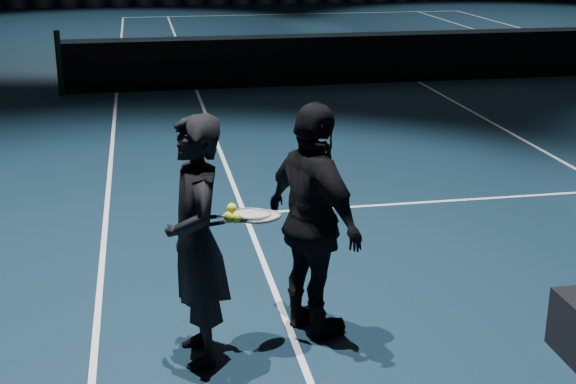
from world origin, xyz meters
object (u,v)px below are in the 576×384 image
at_px(player_a, 196,242).
at_px(tennis_balls, 232,214).
at_px(racket_upper, 251,214).
at_px(player_b, 314,222).
at_px(racket_lower, 260,217).

bearing_deg(player_a, tennis_balls, 98.52).
bearing_deg(tennis_balls, racket_upper, 27.69).
height_order(player_b, racket_upper, player_b).
distance_m(racket_lower, racket_upper, 0.07).
bearing_deg(racket_lower, player_b, -0.00).
height_order(player_a, racket_upper, player_a).
bearing_deg(racket_upper, player_a, -178.29).
xyz_separation_m(player_a, player_b, (0.82, 0.21, 0.00)).
bearing_deg(racket_upper, tennis_balls, -170.43).
xyz_separation_m(player_b, racket_upper, (-0.45, -0.07, 0.12)).
xyz_separation_m(player_a, racket_lower, (0.44, 0.11, 0.10)).
relative_size(player_b, racket_upper, 2.47).
height_order(racket_lower, racket_upper, racket_upper).
bearing_deg(racket_upper, player_b, -9.08).
height_order(racket_lower, tennis_balls, tennis_balls).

